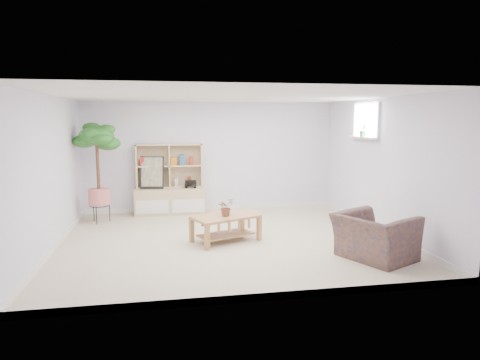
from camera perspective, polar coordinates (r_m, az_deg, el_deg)
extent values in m
cube|color=beige|center=(7.30, -1.66, -8.01)|extent=(5.50, 5.00, 0.01)
cube|color=white|center=(7.02, -1.74, 11.17)|extent=(5.50, 5.00, 0.01)
cube|color=white|center=(9.53, -3.91, 3.12)|extent=(5.50, 0.01, 2.40)
cube|color=white|center=(4.63, 2.86, -2.16)|extent=(5.50, 0.01, 2.40)
cube|color=white|center=(7.19, -23.92, 0.83)|extent=(0.01, 5.00, 2.40)
cube|color=white|center=(7.94, 18.34, 1.73)|extent=(0.01, 5.00, 2.40)
cube|color=white|center=(8.40, 16.06, 5.44)|extent=(0.14, 1.00, 0.04)
imported|color=#1D6C1F|center=(7.08, -1.91, -3.63)|extent=(0.35, 0.34, 0.29)
imported|color=#1B2543|center=(6.55, 17.53, -6.83)|extent=(1.24, 1.31, 0.76)
imported|color=#19461F|center=(8.40, 16.07, 6.39)|extent=(0.14, 0.12, 0.24)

